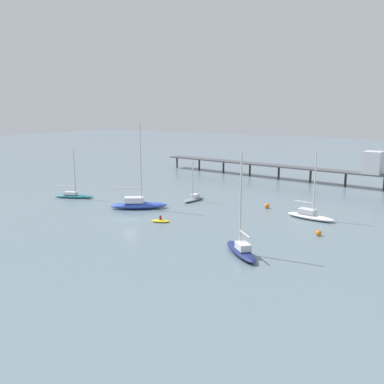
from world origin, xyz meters
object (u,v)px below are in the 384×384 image
object	(u,v)px
dinghy_yellow	(161,221)
pier	(309,164)
sailboat_blue	(138,204)
sailboat_white	(310,215)
sailboat_gray	(194,198)
mooring_buoy_mid	(319,233)
mooring_buoy_inner	(267,206)
sailboat_teal	(73,195)
sailboat_navy	(241,249)

from	to	relation	value
dinghy_yellow	pier	bearing A→B (deg)	81.79
sailboat_blue	dinghy_yellow	world-z (taller)	sailboat_blue
sailboat_white	dinghy_yellow	xyz separation A→B (m)	(-18.14, -14.31, -0.47)
sailboat_gray	sailboat_white	xyz separation A→B (m)	(22.40, -1.25, 0.18)
sailboat_gray	mooring_buoy_mid	xyz separation A→B (m)	(26.31, -9.30, -0.13)
sailboat_white	sailboat_blue	world-z (taller)	sailboat_blue
sailboat_gray	mooring_buoy_inner	xyz separation A→B (m)	(13.89, 1.75, -0.08)
sailboat_teal	sailboat_blue	size ratio (longest dim) A/B	0.63
sailboat_gray	sailboat_white	distance (m)	22.44
sailboat_gray	mooring_buoy_mid	bearing A→B (deg)	-19.46
pier	dinghy_yellow	xyz separation A→B (m)	(-6.78, -47.00, -4.00)
sailboat_blue	sailboat_gray	bearing A→B (deg)	67.52
sailboat_blue	mooring_buoy_inner	distance (m)	22.11
sailboat_navy	mooring_buoy_inner	bearing A→B (deg)	107.05
sailboat_teal	mooring_buoy_mid	bearing A→B (deg)	1.85
sailboat_white	sailboat_teal	bearing A→B (deg)	-167.44
sailboat_teal	mooring_buoy_mid	size ratio (longest dim) A/B	12.16
mooring_buoy_mid	sailboat_blue	bearing A→B (deg)	-177.48
sailboat_teal	mooring_buoy_inner	size ratio (longest dim) A/B	10.93
sailboat_white	mooring_buoy_mid	xyz separation A→B (m)	(3.91, -8.05, -0.30)
sailboat_blue	sailboat_navy	distance (m)	27.96
pier	sailboat_navy	distance (m)	54.45
sailboat_white	mooring_buoy_mid	size ratio (longest dim) A/B	14.12
sailboat_white	dinghy_yellow	distance (m)	23.11
sailboat_navy	dinghy_yellow	xyz separation A→B (m)	(-16.90, 6.39, -0.54)
sailboat_teal	mooring_buoy_mid	world-z (taller)	sailboat_teal
sailboat_teal	dinghy_yellow	world-z (taller)	sailboat_teal
sailboat_blue	sailboat_navy	size ratio (longest dim) A/B	1.22
pier	dinghy_yellow	distance (m)	47.66
sailboat_blue	dinghy_yellow	xyz separation A→B (m)	(8.67, -4.92, -0.65)
pier	sailboat_white	size ratio (longest dim) A/B	5.47
sailboat_gray	sailboat_blue	distance (m)	11.53
pier	sailboat_teal	world-z (taller)	sailboat_teal
pier	sailboat_navy	world-z (taller)	sailboat_navy
dinghy_yellow	mooring_buoy_inner	xyz separation A→B (m)	(9.63, 17.32, 0.21)
sailboat_gray	sailboat_navy	bearing A→B (deg)	-46.05
dinghy_yellow	sailboat_gray	bearing A→B (deg)	105.31
dinghy_yellow	sailboat_white	bearing A→B (deg)	38.28
mooring_buoy_mid	sailboat_teal	bearing A→B (deg)	-178.15
sailboat_gray	sailboat_teal	size ratio (longest dim) A/B	0.81
sailboat_blue	sailboat_navy	world-z (taller)	sailboat_blue
sailboat_teal	dinghy_yellow	size ratio (longest dim) A/B	2.99
sailboat_teal	sailboat_gray	bearing A→B (deg)	27.81
sailboat_gray	mooring_buoy_mid	size ratio (longest dim) A/B	9.85
dinghy_yellow	mooring_buoy_mid	distance (m)	22.92
sailboat_gray	mooring_buoy_inner	bearing A→B (deg)	7.19
sailboat_navy	sailboat_blue	bearing A→B (deg)	156.15
dinghy_yellow	mooring_buoy_mid	bearing A→B (deg)	15.87
mooring_buoy_inner	sailboat_white	bearing A→B (deg)	-19.43
pier	mooring_buoy_mid	distance (m)	43.67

